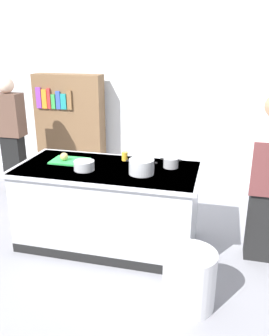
# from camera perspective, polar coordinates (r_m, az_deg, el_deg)

# --- Properties ---
(ground_plane) EXTENTS (10.00, 10.00, 0.00)m
(ground_plane) POSITION_cam_1_polar(r_m,az_deg,el_deg) (4.16, -4.10, -11.71)
(ground_plane) COLOR gray
(back_wall) EXTENTS (6.40, 0.12, 3.00)m
(back_wall) POSITION_cam_1_polar(r_m,az_deg,el_deg) (5.62, 2.35, 12.88)
(back_wall) COLOR silver
(back_wall) RESTS_ON ground_plane
(counter_island) EXTENTS (1.98, 0.98, 0.90)m
(counter_island) POSITION_cam_1_polar(r_m,az_deg,el_deg) (3.94, -4.27, -5.93)
(counter_island) COLOR #B7BABF
(counter_island) RESTS_ON ground_plane
(cutting_board) EXTENTS (0.40, 0.28, 0.02)m
(cutting_board) POSITION_cam_1_polar(r_m,az_deg,el_deg) (4.01, -10.42, 1.13)
(cutting_board) COLOR green
(cutting_board) RESTS_ON counter_island
(onion) EXTENTS (0.09, 0.09, 0.09)m
(onion) POSITION_cam_1_polar(r_m,az_deg,el_deg) (4.00, -11.30, 1.82)
(onion) COLOR tan
(onion) RESTS_ON cutting_board
(stock_pot) EXTENTS (0.32, 0.26, 0.15)m
(stock_pot) POSITION_cam_1_polar(r_m,az_deg,el_deg) (3.57, 1.13, 0.22)
(stock_pot) COLOR #B7BABF
(stock_pot) RESTS_ON counter_island
(sauce_pan) EXTENTS (0.23, 0.16, 0.10)m
(sauce_pan) POSITION_cam_1_polar(r_m,az_deg,el_deg) (3.78, 5.88, 0.86)
(sauce_pan) COLOR #99999E
(sauce_pan) RESTS_ON counter_island
(mixing_bowl) EXTENTS (0.22, 0.22, 0.10)m
(mixing_bowl) POSITION_cam_1_polar(r_m,az_deg,el_deg) (3.72, -8.13, 0.41)
(mixing_bowl) COLOR #B7BABF
(mixing_bowl) RESTS_ON counter_island
(juice_cup) EXTENTS (0.07, 0.07, 0.10)m
(juice_cup) POSITION_cam_1_polar(r_m,az_deg,el_deg) (3.98, -1.59, 1.91)
(juice_cup) COLOR yellow
(juice_cup) RESTS_ON counter_island
(trash_bin) EXTENTS (0.45, 0.45, 0.52)m
(trash_bin) POSITION_cam_1_polar(r_m,az_deg,el_deg) (3.19, 8.79, -17.30)
(trash_bin) COLOR silver
(trash_bin) RESTS_ON ground_plane
(person_chef) EXTENTS (0.38, 0.25, 1.72)m
(person_chef) POSITION_cam_1_polar(r_m,az_deg,el_deg) (3.71, 20.64, -1.34)
(person_chef) COLOR black
(person_chef) RESTS_ON ground_plane
(person_guest) EXTENTS (0.38, 0.24, 1.72)m
(person_guest) POSITION_cam_1_polar(r_m,az_deg,el_deg) (5.36, -19.20, 5.06)
(person_guest) COLOR black
(person_guest) RESTS_ON ground_plane
(bookshelf) EXTENTS (1.10, 0.31, 1.70)m
(bookshelf) POSITION_cam_1_polar(r_m,az_deg,el_deg) (5.83, -10.32, 6.37)
(bookshelf) COLOR brown
(bookshelf) RESTS_ON ground_plane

